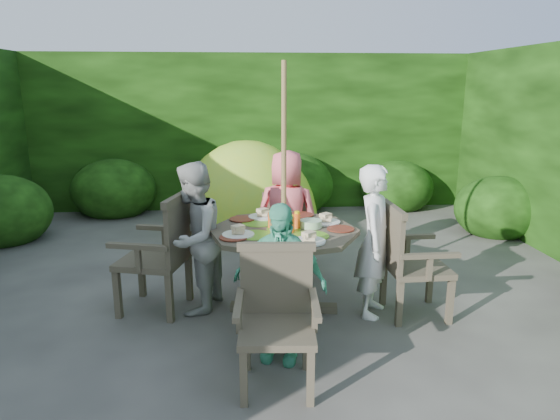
{
  "coord_description": "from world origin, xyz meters",
  "views": [
    {
      "loc": [
        -0.2,
        -4.6,
        2.0
      ],
      "look_at": [
        0.17,
        -0.02,
        0.85
      ],
      "focal_mm": 32.0,
      "sensor_mm": 36.0,
      "label": 1
    }
  ],
  "objects": [
    {
      "name": "patio_table",
      "position": [
        0.18,
        -0.42,
        0.66
      ],
      "size": [
        1.5,
        1.5,
        0.93
      ],
      "rotation": [
        0.0,
        0.0,
        -0.13
      ],
      "color": "#3B3427",
      "rests_on": "ground"
    },
    {
      "name": "child_front",
      "position": [
        0.07,
        -1.21,
        0.6
      ],
      "size": [
        0.76,
        0.52,
        1.2
      ],
      "primitive_type": "imported",
      "rotation": [
        0.0,
        0.0,
        -0.35
      ],
      "color": "#51BF97",
      "rests_on": "ground"
    },
    {
      "name": "garden_chair_front",
      "position": [
        0.03,
        -1.51,
        0.49
      ],
      "size": [
        0.58,
        0.53,
        0.92
      ],
      "rotation": [
        0.0,
        0.0,
        -0.07
      ],
      "color": "#3B3427",
      "rests_on": "ground"
    },
    {
      "name": "child_right",
      "position": [
        0.97,
        -0.52,
        0.68
      ],
      "size": [
        0.49,
        0.58,
        1.35
      ],
      "primitive_type": "imported",
      "rotation": [
        0.0,
        0.0,
        1.18
      ],
      "color": "white",
      "rests_on": "ground"
    },
    {
      "name": "hedge_enclosure",
      "position": [
        0.0,
        1.33,
        1.25
      ],
      "size": [
        9.0,
        9.0,
        2.5
      ],
      "color": "black",
      "rests_on": "ground"
    },
    {
      "name": "garden_chair_back",
      "position": [
        0.31,
        0.68,
        0.46
      ],
      "size": [
        0.59,
        0.54,
        0.86
      ],
      "rotation": [
        0.0,
        0.0,
        2.96
      ],
      "color": "#3B3427",
      "rests_on": "ground"
    },
    {
      "name": "ground",
      "position": [
        0.0,
        0.0,
        0.0
      ],
      "size": [
        60.0,
        60.0,
        0.0
      ],
      "primitive_type": "plane",
      "color": "#423F3B",
      "rests_on": "ground"
    },
    {
      "name": "garden_chair_right",
      "position": [
        1.26,
        -0.57,
        0.52
      ],
      "size": [
        0.53,
        0.59,
        0.97
      ],
      "rotation": [
        0.0,
        0.0,
        1.59
      ],
      "color": "#3B3427",
      "rests_on": "ground"
    },
    {
      "name": "child_back",
      "position": [
        0.28,
        0.37,
        0.68
      ],
      "size": [
        0.77,
        0.62,
        1.37
      ],
      "primitive_type": "imported",
      "rotation": [
        0.0,
        0.0,
        2.83
      ],
      "color": "#FC6870",
      "rests_on": "ground"
    },
    {
      "name": "dome_tent",
      "position": [
        -0.11,
        2.39,
        0.0
      ],
      "size": [
        2.55,
        2.55,
        2.51
      ],
      "rotation": [
        0.0,
        0.0,
        -0.28
      ],
      "color": "#B8D829",
      "rests_on": "ground"
    },
    {
      "name": "garden_chair_left",
      "position": [
        -0.91,
        -0.29,
        0.56
      ],
      "size": [
        0.69,
        0.74,
        1.04
      ],
      "rotation": [
        0.0,
        0.0,
        -1.83
      ],
      "color": "#3B3427",
      "rests_on": "ground"
    },
    {
      "name": "child_left",
      "position": [
        -0.62,
        -0.32,
        0.68
      ],
      "size": [
        0.69,
        0.79,
        1.36
      ],
      "primitive_type": "imported",
      "rotation": [
        0.0,
        0.0,
        -1.88
      ],
      "color": "#A4A5A0",
      "rests_on": "ground"
    },
    {
      "name": "parasol_pole",
      "position": [
        0.17,
        -0.42,
        1.1
      ],
      "size": [
        0.05,
        0.05,
        2.2
      ],
      "primitive_type": "cylinder",
      "rotation": [
        0.0,
        0.0,
        -0.13
      ],
      "color": "olive",
      "rests_on": "ground"
    }
  ]
}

